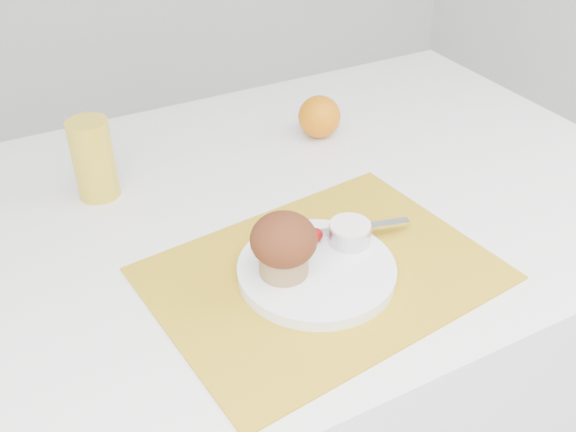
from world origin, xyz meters
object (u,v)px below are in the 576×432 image
orange (319,117)px  muffin (284,244)px  table (287,360)px  plate (317,270)px  juice_glass (94,159)px

orange → muffin: bearing=-126.6°
table → plate: 0.43m
table → plate: bearing=-106.6°
plate → juice_glass: 0.39m
table → muffin: muffin is taller
table → muffin: bearing=-119.1°
plate → orange: size_ratio=2.73×
table → muffin: (-0.10, -0.18, 0.44)m
orange → juice_glass: juice_glass is taller
plate → orange: orange is taller
orange → plate: bearing=-120.7°
juice_glass → muffin: bearing=-64.3°
plate → muffin: muffin is taller
table → juice_glass: 0.53m
plate → juice_glass: juice_glass is taller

